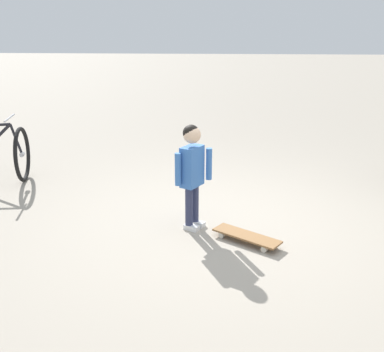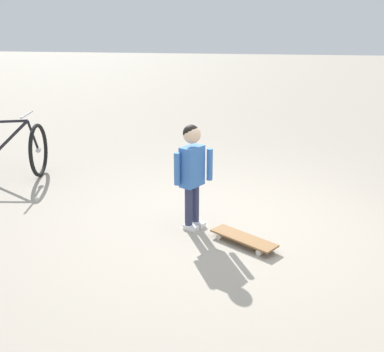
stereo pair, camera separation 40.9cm
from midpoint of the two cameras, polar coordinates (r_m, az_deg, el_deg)
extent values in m
plane|color=#9E9384|center=(4.81, 2.58, -5.97)|extent=(50.00, 50.00, 0.00)
cylinder|color=#2D3351|center=(4.68, -2.14, -3.45)|extent=(0.08, 0.08, 0.42)
cube|color=white|center=(4.75, -1.81, -5.93)|extent=(0.14, 0.17, 0.05)
cylinder|color=#2D3351|center=(4.60, -2.92, -3.88)|extent=(0.08, 0.08, 0.42)
cube|color=white|center=(4.67, -2.58, -6.40)|extent=(0.14, 0.17, 0.05)
cube|color=#386BB7|center=(4.50, -2.60, 1.17)|extent=(0.28, 0.24, 0.40)
cylinder|color=#386BB7|center=(4.57, -0.46, 1.46)|extent=(0.06, 0.06, 0.32)
cylinder|color=#386BB7|center=(4.42, -4.40, 0.78)|extent=(0.06, 0.06, 0.32)
sphere|color=beige|center=(4.42, -2.66, 5.06)|extent=(0.17, 0.17, 0.17)
sphere|color=black|center=(4.42, -2.77, 5.27)|extent=(0.16, 0.16, 0.16)
cube|color=olive|center=(4.42, 4.09, -7.40)|extent=(0.54, 0.66, 0.02)
cube|color=#B7B7BC|center=(4.31, 6.68, -8.38)|extent=(0.11, 0.09, 0.02)
cube|color=#B7B7BC|center=(4.54, 1.63, -6.77)|extent=(0.11, 0.09, 0.02)
cylinder|color=beige|center=(4.38, 7.19, -8.29)|extent=(0.06, 0.06, 0.06)
cylinder|color=beige|center=(4.27, 6.13, -9.02)|extent=(0.06, 0.06, 0.06)
cylinder|color=beige|center=(4.61, 2.19, -6.71)|extent=(0.06, 0.06, 0.06)
cylinder|color=beige|center=(4.50, 1.05, -7.36)|extent=(0.06, 0.06, 0.06)
torus|color=black|center=(6.43, -21.91, 2.46)|extent=(0.71, 0.17, 0.71)
cylinder|color=#B7B7BC|center=(6.43, -21.91, 2.46)|extent=(0.07, 0.07, 0.06)
cylinder|color=black|center=(6.40, -22.55, 4.15)|extent=(0.05, 0.13, 0.41)
cylinder|color=#B7B7BC|center=(6.35, -23.30, 6.57)|extent=(0.46, 0.10, 0.02)
camera|label=1|loc=(0.20, -92.59, -0.87)|focal=43.36mm
camera|label=2|loc=(0.20, 87.41, 0.87)|focal=43.36mm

